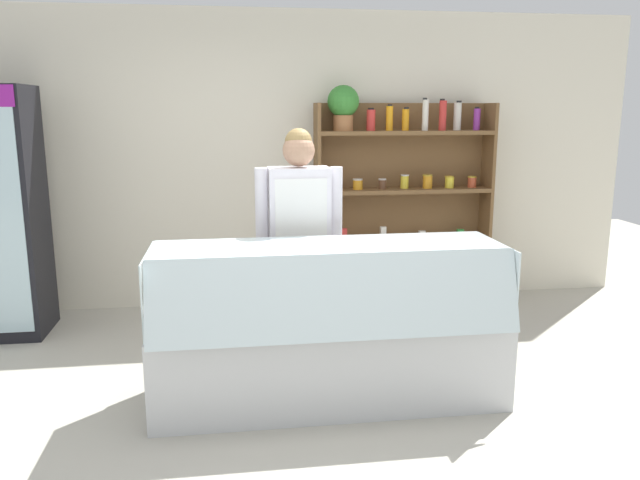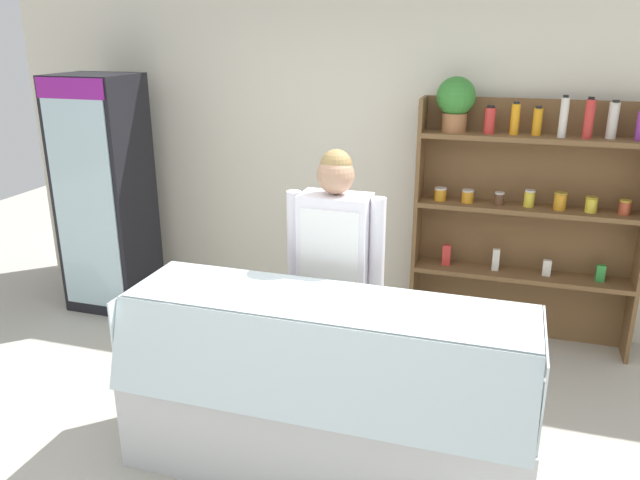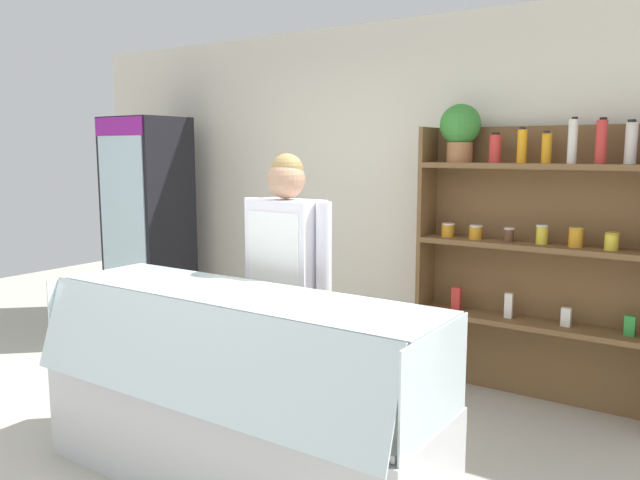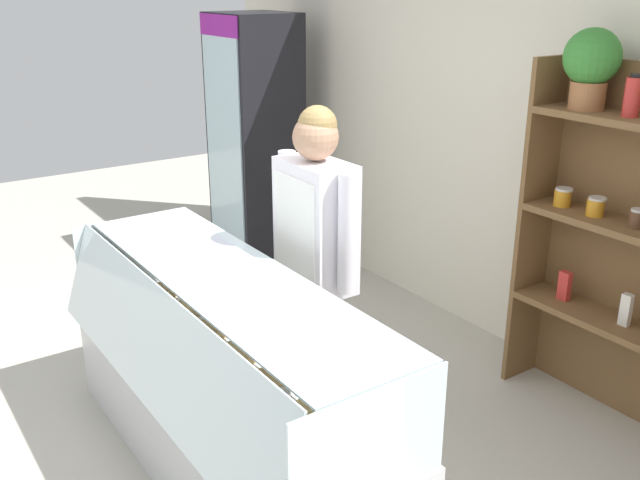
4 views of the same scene
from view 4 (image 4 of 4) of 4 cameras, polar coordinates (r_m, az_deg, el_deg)
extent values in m
plane|color=#B7B2A3|center=(3.74, -10.30, -17.22)|extent=(12.00, 12.00, 0.00)
cube|color=silver|center=(4.50, 16.51, 7.82)|extent=(6.80, 0.10, 2.70)
cube|color=black|center=(5.94, -5.17, 7.98)|extent=(0.65, 0.57, 2.01)
cube|color=silver|center=(5.81, -7.68, 7.60)|extent=(0.57, 0.01, 1.81)
cube|color=#8C1E8C|center=(5.68, -8.15, 16.63)|extent=(0.61, 0.01, 0.16)
cylinder|color=orange|center=(6.18, -7.72, 2.13)|extent=(0.05, 0.05, 0.21)
cylinder|color=#3356B2|center=(6.06, -7.14, 1.80)|extent=(0.05, 0.05, 0.21)
cylinder|color=orange|center=(5.96, -6.54, 1.25)|extent=(0.06, 0.06, 0.16)
cylinder|color=silver|center=(5.85, -5.92, 0.97)|extent=(0.05, 0.05, 0.18)
cylinder|color=red|center=(6.04, -7.95, 6.72)|extent=(0.06, 0.06, 0.16)
cylinder|color=red|center=(5.92, -7.37, 6.77)|extent=(0.06, 0.06, 0.22)
cylinder|color=purple|center=(5.81, -6.75, 6.38)|extent=(0.07, 0.07, 0.19)
cylinder|color=silver|center=(5.69, -6.11, 6.08)|extent=(0.06, 0.06, 0.18)
cylinder|color=orange|center=(5.92, -8.10, 11.79)|extent=(0.05, 0.05, 0.17)
cylinder|color=#3356B2|center=(5.76, -7.28, 11.56)|extent=(0.07, 0.07, 0.16)
cylinder|color=orange|center=(5.61, -6.42, 11.33)|extent=(0.06, 0.06, 0.16)
cube|color=brown|center=(4.19, 16.78, 1.02)|extent=(0.03, 0.28, 1.88)
cylinder|color=#996038|center=(3.88, 20.60, 10.77)|extent=(0.18, 0.18, 0.14)
sphere|color=#337E2D|center=(3.85, 20.95, 13.53)|extent=(0.28, 0.28, 0.28)
cylinder|color=red|center=(3.73, 23.72, 10.41)|extent=(0.08, 0.08, 0.18)
cylinder|color=black|center=(3.72, 24.00, 11.93)|extent=(0.05, 0.05, 0.02)
cylinder|color=orange|center=(4.02, 18.82, 3.19)|extent=(0.09, 0.09, 0.08)
cylinder|color=silver|center=(4.02, 18.96, 3.87)|extent=(0.09, 0.09, 0.01)
cylinder|color=orange|center=(3.91, 21.16, 2.42)|extent=(0.09, 0.09, 0.08)
cylinder|color=silver|center=(3.90, 21.33, 3.11)|extent=(0.09, 0.09, 0.01)
cylinder|color=brown|center=(3.79, 23.98, 1.49)|extent=(0.07, 0.07, 0.08)
cylinder|color=silver|center=(3.79, 24.15, 2.19)|extent=(0.07, 0.07, 0.01)
cube|color=red|center=(4.15, 18.98, -3.48)|extent=(0.06, 0.04, 0.17)
cube|color=silver|center=(3.96, 23.28, -5.15)|extent=(0.05, 0.04, 0.17)
cube|color=silver|center=(3.52, -7.44, -14.13)|extent=(2.19, 0.70, 0.55)
cube|color=white|center=(3.36, -7.66, -9.97)|extent=(2.13, 0.64, 0.03)
cube|color=silver|center=(3.15, -13.20, -8.28)|extent=(2.15, 0.16, 0.47)
cube|color=silver|center=(3.19, -7.22, -3.04)|extent=(2.15, 0.54, 0.01)
cube|color=silver|center=(4.19, -14.60, -1.13)|extent=(0.01, 0.66, 0.45)
cube|color=silver|center=(2.48, 4.13, -16.33)|extent=(0.01, 0.66, 0.45)
cube|color=tan|center=(4.10, -12.33, -3.93)|extent=(0.16, 0.12, 0.04)
cube|color=white|center=(4.04, -15.07, -4.52)|extent=(0.05, 0.03, 0.02)
cube|color=tan|center=(3.86, -10.62, -5.44)|extent=(0.16, 0.14, 0.04)
cube|color=white|center=(3.78, -13.52, -6.10)|extent=(0.05, 0.03, 0.02)
cube|color=tan|center=(3.61, -8.67, -7.09)|extent=(0.16, 0.13, 0.05)
cube|color=white|center=(3.54, -11.73, -7.89)|extent=(0.05, 0.03, 0.02)
cube|color=tan|center=(3.37, -6.42, -8.95)|extent=(0.16, 0.14, 0.06)
cube|color=white|center=(3.30, -9.66, -9.94)|extent=(0.05, 0.03, 0.02)
cube|color=tan|center=(3.15, -3.81, -11.15)|extent=(0.16, 0.13, 0.06)
cube|color=white|center=(3.07, -7.24, -12.29)|extent=(0.05, 0.03, 0.02)
cube|color=tan|center=(2.94, -0.77, -13.69)|extent=(0.16, 0.12, 0.05)
cube|color=white|center=(2.85, -4.39, -14.98)|extent=(0.05, 0.03, 0.02)
cube|color=tan|center=(2.74, 2.80, -16.49)|extent=(0.16, 0.11, 0.05)
cube|color=white|center=(2.65, -1.00, -18.05)|extent=(0.05, 0.03, 0.02)
cylinder|color=#A35B4C|center=(4.05, -14.98, -3.74)|extent=(0.18, 0.16, 0.14)
cylinder|color=#A35B4C|center=(3.87, -13.83, -5.04)|extent=(0.15, 0.12, 0.11)
cylinder|color=#C1706B|center=(3.67, -12.59, -6.06)|extent=(0.16, 0.15, 0.14)
cylinder|color=white|center=(2.86, -4.14, -13.16)|extent=(0.07, 0.07, 0.19)
cylinder|color=white|center=(2.78, -3.07, -13.91)|extent=(0.07, 0.07, 0.21)
cylinder|color=#2D2D38|center=(3.87, -1.09, -8.55)|extent=(0.13, 0.13, 0.78)
cylinder|color=#2D2D38|center=(3.73, 0.49, -9.67)|extent=(0.13, 0.13, 0.78)
cube|color=white|center=(3.51, -0.34, 1.17)|extent=(0.42, 0.24, 0.65)
cube|color=white|center=(3.57, -1.99, -4.46)|extent=(0.35, 0.01, 1.21)
cylinder|color=white|center=(3.70, -2.60, 2.72)|extent=(0.09, 0.09, 0.58)
cylinder|color=white|center=(3.29, 2.20, 0.49)|extent=(0.09, 0.09, 0.58)
sphere|color=tan|center=(3.39, -0.35, 8.23)|extent=(0.22, 0.22, 0.22)
sphere|color=#997A47|center=(3.38, -0.21, 9.16)|extent=(0.19, 0.19, 0.19)
camera|label=1|loc=(4.03, -70.41, 0.69)|focal=35.00mm
camera|label=2|loc=(2.36, -77.38, 7.40)|focal=35.00mm
camera|label=3|loc=(1.28, -85.37, -24.54)|focal=35.00mm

